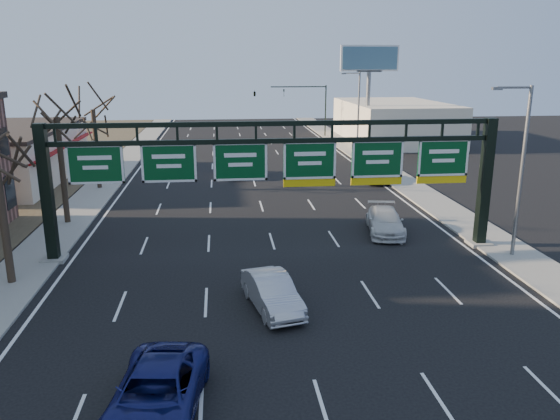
{
  "coord_description": "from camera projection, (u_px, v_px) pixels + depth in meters",
  "views": [
    {
      "loc": [
        -2.87,
        -20.13,
        10.14
      ],
      "look_at": [
        -0.07,
        5.14,
        3.2
      ],
      "focal_mm": 35.0,
      "sensor_mm": 36.0,
      "label": 1
    }
  ],
  "objects": [
    {
      "name": "ground",
      "position": [
        295.0,
        318.0,
        22.28
      ],
      "size": [
        160.0,
        160.0,
        0.0
      ],
      "primitive_type": "plane",
      "color": "black",
      "rests_on": "ground"
    },
    {
      "name": "sidewalk_left",
      "position": [
        86.0,
        203.0,
        40.08
      ],
      "size": [
        3.0,
        120.0,
        0.12
      ],
      "primitive_type": "cube",
      "color": "gray",
      "rests_on": "ground"
    },
    {
      "name": "sidewalk_right",
      "position": [
        422.0,
        194.0,
        42.8
      ],
      "size": [
        3.0,
        120.0,
        0.12
      ],
      "primitive_type": "cube",
      "color": "gray",
      "rests_on": "ground"
    },
    {
      "name": "lane_markings",
      "position": [
        259.0,
        199.0,
        41.45
      ],
      "size": [
        21.6,
        120.0,
        0.01
      ],
      "primitive_type": "cube",
      "color": "white",
      "rests_on": "ground"
    },
    {
      "name": "sign_gantry",
      "position": [
        278.0,
        170.0,
        28.75
      ],
      "size": [
        24.6,
        1.2,
        7.2
      ],
      "color": "black",
      "rests_on": "ground"
    },
    {
      "name": "cream_strip",
      "position": [
        4.0,
        154.0,
        47.18
      ],
      "size": [
        10.9,
        18.4,
        4.7
      ],
      "color": "beige",
      "rests_on": "ground"
    },
    {
      "name": "building_right_distant",
      "position": [
        394.0,
        121.0,
        71.69
      ],
      "size": [
        12.0,
        20.0,
        5.0
      ],
      "primitive_type": "cube",
      "color": "beige",
      "rests_on": "ground"
    },
    {
      "name": "tree_mid",
      "position": [
        55.0,
        100.0,
        33.23
      ],
      "size": [
        3.6,
        3.6,
        9.24
      ],
      "color": "#30241A",
      "rests_on": "sidewalk_left"
    },
    {
      "name": "tree_far",
      "position": [
        92.0,
        96.0,
        42.92
      ],
      "size": [
        3.6,
        3.6,
        8.86
      ],
      "color": "#30241A",
      "rests_on": "sidewalk_left"
    },
    {
      "name": "streetlight_near",
      "position": [
        520.0,
        163.0,
        28.02
      ],
      "size": [
        2.15,
        0.22,
        9.0
      ],
      "color": "slate",
      "rests_on": "sidewalk_right"
    },
    {
      "name": "streetlight_far",
      "position": [
        357.0,
        108.0,
        60.62
      ],
      "size": [
        2.15,
        0.22,
        9.0
      ],
      "color": "slate",
      "rests_on": "sidewalk_right"
    },
    {
      "name": "billboard_right",
      "position": [
        369.0,
        71.0,
        64.62
      ],
      "size": [
        7.0,
        0.5,
        12.0
      ],
      "color": "slate",
      "rests_on": "ground"
    },
    {
      "name": "traffic_signal_mast",
      "position": [
        282.0,
        97.0,
        74.17
      ],
      "size": [
        10.16,
        0.54,
        7.0
      ],
      "color": "black",
      "rests_on": "ground"
    },
    {
      "name": "car_blue_suv",
      "position": [
        156.0,
        395.0,
        15.9
      ],
      "size": [
        3.15,
        5.69,
        1.51
      ],
      "primitive_type": "imported",
      "rotation": [
        0.0,
        0.0,
        -0.12
      ],
      "color": "navy",
      "rests_on": "ground"
    },
    {
      "name": "car_silver_sedan",
      "position": [
        272.0,
        292.0,
        22.97
      ],
      "size": [
        2.53,
        4.7,
        1.47
      ],
      "primitive_type": "imported",
      "rotation": [
        0.0,
        0.0,
        0.23
      ],
      "color": "#ADADB2",
      "rests_on": "ground"
    },
    {
      "name": "car_white_wagon",
      "position": [
        385.0,
        221.0,
        33.24
      ],
      "size": [
        2.89,
        5.3,
        1.46
      ],
      "primitive_type": "imported",
      "rotation": [
        0.0,
        0.0,
        -0.18
      ],
      "color": "silver",
      "rests_on": "ground"
    },
    {
      "name": "car_grey_far",
      "position": [
        375.0,
        174.0,
        47.32
      ],
      "size": [
        2.0,
        4.38,
        1.46
      ],
      "primitive_type": "imported",
      "rotation": [
        0.0,
        0.0,
        -0.07
      ],
      "color": "#424447",
      "rests_on": "ground"
    },
    {
      "name": "car_silver_distant",
      "position": [
        239.0,
        168.0,
        49.7
      ],
      "size": [
        1.9,
        4.65,
        1.5
      ],
      "primitive_type": "imported",
      "rotation": [
        0.0,
        0.0,
        -0.07
      ],
      "color": "silver",
      "rests_on": "ground"
    }
  ]
}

